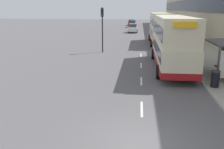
{
  "coord_description": "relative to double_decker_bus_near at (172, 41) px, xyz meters",
  "views": [
    {
      "loc": [
        -0.21,
        -8.55,
        4.91
      ],
      "look_at": [
        -3.49,
        21.27,
        -3.06
      ],
      "focal_mm": 40.0,
      "sensor_mm": 36.0,
      "label": 1
    }
  ],
  "objects": [
    {
      "name": "double_decker_bus_ahead",
      "position": [
        0.16,
        15.19,
        -0.0
      ],
      "size": [
        2.85,
        10.35,
        4.3
      ],
      "color": "beige",
      "rests_on": "ground_plane"
    },
    {
      "name": "ground_plane",
      "position": [
        -2.47,
        -12.47,
        -2.29
      ],
      "size": [
        220.0,
        220.0,
        0.0
      ],
      "primitive_type": "plane",
      "color": "#5B595B"
    },
    {
      "name": "lane_mark_4",
      "position": [
        -2.47,
        5.8,
        -2.28
      ],
      "size": [
        0.12,
        2.0,
        0.01
      ],
      "color": "silver",
      "rests_on": "ground_plane"
    },
    {
      "name": "car_2",
      "position": [
        -4.63,
        46.98,
        -1.4
      ],
      "size": [
        1.95,
        4.1,
        1.79
      ],
      "rotation": [
        0.0,
        0.0,
        3.14
      ],
      "color": "#B7B799",
      "rests_on": "ground_plane"
    },
    {
      "name": "litter_bin",
      "position": [
        2.08,
        -5.49,
        -1.62
      ],
      "size": [
        0.55,
        0.55,
        1.05
      ],
      "color": "black",
      "rests_on": "ground_plane"
    },
    {
      "name": "car_0",
      "position": [
        -5.17,
        54.74,
        -1.44
      ],
      "size": [
        2.07,
        3.81,
        1.7
      ],
      "rotation": [
        0.0,
        0.0,
        3.14
      ],
      "color": "maroon",
      "rests_on": "ground_plane"
    },
    {
      "name": "traffic_light_far_kerb",
      "position": [
        -6.88,
        7.13,
        1.09
      ],
      "size": [
        0.3,
        0.32,
        5.02
      ],
      "color": "black",
      "rests_on": "ground_plane"
    },
    {
      "name": "pavement",
      "position": [
        4.03,
        26.03,
        -2.22
      ],
      "size": [
        5.0,
        93.0,
        0.14
      ],
      "color": "#A39E93",
      "rests_on": "ground_plane"
    },
    {
      "name": "lane_mark_2",
      "position": [
        -2.47,
        -4.21,
        -2.28
      ],
      "size": [
        0.12,
        2.0,
        0.01
      ],
      "color": "silver",
      "rests_on": "ground_plane"
    },
    {
      "name": "lane_mark_3",
      "position": [
        -2.47,
        0.79,
        -2.28
      ],
      "size": [
        0.12,
        2.0,
        0.01
      ],
      "color": "silver",
      "rests_on": "ground_plane"
    },
    {
      "name": "lane_mark_1",
      "position": [
        -2.47,
        -9.22,
        -2.28
      ],
      "size": [
        0.12,
        2.0,
        0.01
      ],
      "color": "silver",
      "rests_on": "ground_plane"
    },
    {
      "name": "terrace_facade",
      "position": [
        8.01,
        26.03,
        3.82
      ],
      "size": [
        3.1,
        93.0,
        12.22
      ],
      "color": "#C6B793",
      "rests_on": "ground_plane"
    },
    {
      "name": "car_1",
      "position": [
        -4.12,
        31.89,
        -1.41
      ],
      "size": [
        1.91,
        4.0,
        1.77
      ],
      "rotation": [
        0.0,
        0.0,
        3.14
      ],
      "color": "silver",
      "rests_on": "ground_plane"
    },
    {
      "name": "double_decker_bus_near",
      "position": [
        0.0,
        0.0,
        0.0
      ],
      "size": [
        2.85,
        11.14,
        4.3
      ],
      "color": "beige",
      "rests_on": "ground_plane"
    }
  ]
}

